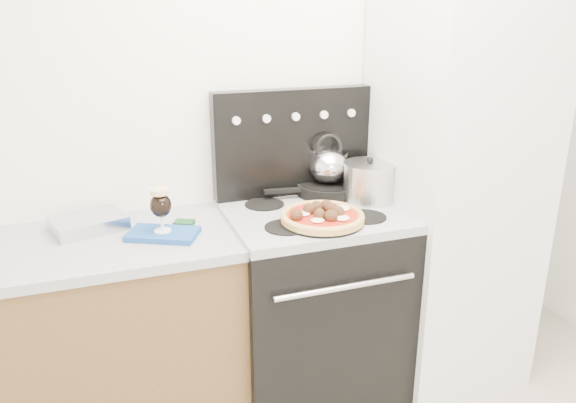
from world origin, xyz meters
name	(u,v)px	position (x,y,z in m)	size (l,w,h in m)	color
room_shell	(407,206)	(0.00, 0.29, 1.25)	(3.52, 3.01, 2.52)	#B3AB9B
base_cabinet	(61,351)	(-1.02, 1.20, 0.43)	(1.45, 0.60, 0.86)	brown
countertop	(46,252)	(-1.02, 1.20, 0.88)	(1.48, 0.63, 0.04)	#A5A6AE
stove_body	(312,307)	(0.08, 1.18, 0.44)	(0.76, 0.65, 0.88)	black
cooktop	(313,215)	(0.08, 1.18, 0.90)	(0.76, 0.65, 0.04)	#ADADB2
backguard	(292,142)	(0.08, 1.45, 1.17)	(0.76, 0.08, 0.50)	black
fridge	(452,190)	(0.78, 1.15, 0.95)	(0.64, 0.68, 1.90)	silver
foil_sheet	(89,223)	(-0.86, 1.33, 0.93)	(0.28, 0.21, 0.06)	silver
oven_mitt	(163,234)	(-0.58, 1.15, 0.91)	(0.27, 0.16, 0.02)	#1C4B9C
beer_glass	(161,210)	(-0.58, 1.15, 1.01)	(0.08, 0.08, 0.18)	black
pizza_pan	(322,222)	(0.06, 1.03, 0.93)	(0.34, 0.34, 0.01)	black
pizza	(322,215)	(0.06, 1.03, 0.96)	(0.35, 0.35, 0.05)	#EEA24A
skillet	(328,189)	(0.23, 1.37, 0.95)	(0.30, 0.30, 0.05)	black
tea_kettle	(329,163)	(0.23, 1.37, 1.07)	(0.18, 0.18, 0.20)	silver
stock_pot	(369,183)	(0.38, 1.22, 1.01)	(0.23, 0.23, 0.17)	silver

